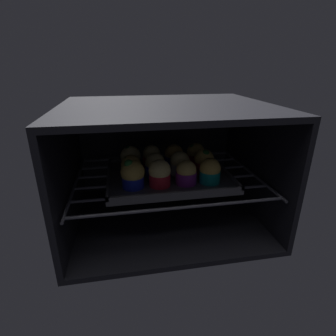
{
  "coord_description": "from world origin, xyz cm",
  "views": [
    {
      "loc": [
        -12.67,
        -50.54,
        45.95
      ],
      "look_at": [
        0.0,
        20.06,
        17.24
      ],
      "focal_mm": 27.87,
      "sensor_mm": 36.0,
      "label": 1
    }
  ],
  "objects_px": {
    "muffin_row1_col2": "(180,164)",
    "muffin_row2_col3": "(196,154)",
    "muffin_row2_col1": "(152,157)",
    "muffin_row2_col2": "(174,155)",
    "muffin_row0_col2": "(186,173)",
    "muffin_row1_col3": "(204,161)",
    "muffin_row0_col1": "(160,174)",
    "muffin_row0_col3": "(210,171)",
    "muffin_row1_col0": "(131,167)",
    "muffin_row0_col0": "(133,175)",
    "muffin_row2_col0": "(131,158)",
    "baking_tray": "(168,176)",
    "muffin_row1_col1": "(155,165)"
  },
  "relations": [
    {
      "from": "muffin_row1_col1",
      "to": "muffin_row1_col2",
      "type": "bearing_deg",
      "value": 1.27
    },
    {
      "from": "muffin_row1_col0",
      "to": "muffin_row0_col3",
      "type": "bearing_deg",
      "value": -18.98
    },
    {
      "from": "muffin_row1_col2",
      "to": "muffin_row2_col2",
      "type": "relative_size",
      "value": 1.0
    },
    {
      "from": "muffin_row0_col0",
      "to": "muffin_row2_col0",
      "type": "distance_m",
      "value": 0.14
    },
    {
      "from": "muffin_row0_col0",
      "to": "muffin_row1_col3",
      "type": "distance_m",
      "value": 0.23
    },
    {
      "from": "muffin_row0_col2",
      "to": "muffin_row2_col3",
      "type": "bearing_deg",
      "value": 64.94
    },
    {
      "from": "baking_tray",
      "to": "muffin_row1_col0",
      "type": "bearing_deg",
      "value": -179.61
    },
    {
      "from": "muffin_row2_col2",
      "to": "muffin_row2_col1",
      "type": "bearing_deg",
      "value": -179.27
    },
    {
      "from": "muffin_row1_col2",
      "to": "muffin_row2_col1",
      "type": "distance_m",
      "value": 0.11
    },
    {
      "from": "muffin_row2_col1",
      "to": "muffin_row2_col2",
      "type": "height_order",
      "value": "muffin_row2_col1"
    },
    {
      "from": "muffin_row0_col3",
      "to": "muffin_row1_col2",
      "type": "height_order",
      "value": "same"
    },
    {
      "from": "muffin_row2_col1",
      "to": "muffin_row0_col1",
      "type": "bearing_deg",
      "value": -88.28
    },
    {
      "from": "muffin_row0_col2",
      "to": "muffin_row1_col3",
      "type": "distance_m",
      "value": 0.1
    },
    {
      "from": "muffin_row0_col3",
      "to": "muffin_row2_col2",
      "type": "height_order",
      "value": "same"
    },
    {
      "from": "muffin_row1_col3",
      "to": "muffin_row2_col0",
      "type": "height_order",
      "value": "same"
    },
    {
      "from": "muffin_row2_col0",
      "to": "muffin_row2_col3",
      "type": "relative_size",
      "value": 1.04
    },
    {
      "from": "muffin_row1_col1",
      "to": "muffin_row2_col1",
      "type": "distance_m",
      "value": 0.08
    },
    {
      "from": "muffin_row1_col2",
      "to": "muffin_row2_col0",
      "type": "height_order",
      "value": "muffin_row2_col0"
    },
    {
      "from": "muffin_row2_col2",
      "to": "muffin_row0_col2",
      "type": "bearing_deg",
      "value": -88.05
    },
    {
      "from": "muffin_row0_col0",
      "to": "muffin_row2_col3",
      "type": "xyz_separation_m",
      "value": [
        0.21,
        0.14,
        -0.0
      ]
    },
    {
      "from": "muffin_row0_col2",
      "to": "muffin_row2_col0",
      "type": "xyz_separation_m",
      "value": [
        -0.14,
        0.14,
        0.0
      ]
    },
    {
      "from": "muffin_row2_col3",
      "to": "muffin_row0_col0",
      "type": "bearing_deg",
      "value": -146.11
    },
    {
      "from": "muffin_row0_col2",
      "to": "muffin_row1_col1",
      "type": "xyz_separation_m",
      "value": [
        -0.08,
        0.07,
        0.0
      ]
    },
    {
      "from": "muffin_row0_col1",
      "to": "muffin_row0_col3",
      "type": "relative_size",
      "value": 1.05
    },
    {
      "from": "muffin_row0_col0",
      "to": "muffin_row0_col2",
      "type": "distance_m",
      "value": 0.15
    },
    {
      "from": "muffin_row1_col0",
      "to": "muffin_row1_col1",
      "type": "bearing_deg",
      "value": -0.84
    },
    {
      "from": "muffin_row1_col1",
      "to": "muffin_row1_col3",
      "type": "xyz_separation_m",
      "value": [
        0.15,
        0.0,
        0.0
      ]
    },
    {
      "from": "muffin_row1_col2",
      "to": "muffin_row2_col3",
      "type": "relative_size",
      "value": 0.99
    },
    {
      "from": "muffin_row2_col0",
      "to": "muffin_row2_col1",
      "type": "relative_size",
      "value": 1.03
    },
    {
      "from": "muffin_row0_col2",
      "to": "baking_tray",
      "type": "bearing_deg",
      "value": 118.48
    },
    {
      "from": "muffin_row1_col2",
      "to": "muffin_row2_col0",
      "type": "relative_size",
      "value": 0.95
    },
    {
      "from": "baking_tray",
      "to": "muffin_row1_col0",
      "type": "relative_size",
      "value": 5.24
    },
    {
      "from": "muffin_row2_col2",
      "to": "muffin_row1_col3",
      "type": "bearing_deg",
      "value": -44.32
    },
    {
      "from": "muffin_row1_col2",
      "to": "muffin_row1_col3",
      "type": "distance_m",
      "value": 0.07
    },
    {
      "from": "muffin_row1_col2",
      "to": "muffin_row0_col1",
      "type": "bearing_deg",
      "value": -135.24
    },
    {
      "from": "muffin_row2_col0",
      "to": "muffin_row1_col1",
      "type": "bearing_deg",
      "value": -46.41
    },
    {
      "from": "muffin_row1_col1",
      "to": "muffin_row2_col0",
      "type": "bearing_deg",
      "value": 133.59
    },
    {
      "from": "baking_tray",
      "to": "muffin_row0_col0",
      "type": "distance_m",
      "value": 0.13
    },
    {
      "from": "muffin_row1_col2",
      "to": "muffin_row2_col2",
      "type": "distance_m",
      "value": 0.08
    },
    {
      "from": "muffin_row2_col0",
      "to": "muffin_row0_col0",
      "type": "bearing_deg",
      "value": -90.2
    },
    {
      "from": "muffin_row0_col1",
      "to": "muffin_row1_col0",
      "type": "height_order",
      "value": "muffin_row0_col1"
    },
    {
      "from": "muffin_row2_col1",
      "to": "muffin_row2_col2",
      "type": "xyz_separation_m",
      "value": [
        0.07,
        0.0,
        -0.0
      ]
    },
    {
      "from": "muffin_row0_col3",
      "to": "muffin_row0_col0",
      "type": "bearing_deg",
      "value": 178.65
    },
    {
      "from": "baking_tray",
      "to": "muffin_row0_col3",
      "type": "bearing_deg",
      "value": -35.27
    },
    {
      "from": "muffin_row0_col0",
      "to": "muffin_row0_col1",
      "type": "xyz_separation_m",
      "value": [
        0.07,
        -0.0,
        -0.0
      ]
    },
    {
      "from": "muffin_row1_col2",
      "to": "muffin_row2_col1",
      "type": "height_order",
      "value": "muffin_row2_col1"
    },
    {
      "from": "muffin_row0_col0",
      "to": "baking_tray",
      "type": "bearing_deg",
      "value": 32.74
    },
    {
      "from": "muffin_row1_col2",
      "to": "muffin_row2_col3",
      "type": "distance_m",
      "value": 0.1
    },
    {
      "from": "muffin_row1_col1",
      "to": "muffin_row2_col3",
      "type": "relative_size",
      "value": 1.0
    },
    {
      "from": "muffin_row2_col2",
      "to": "muffin_row1_col1",
      "type": "bearing_deg",
      "value": -133.04
    }
  ]
}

